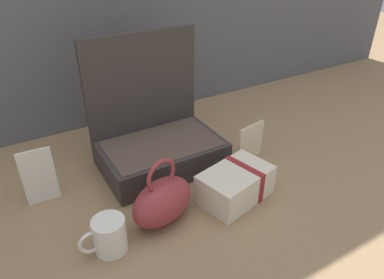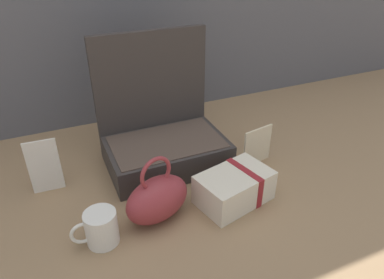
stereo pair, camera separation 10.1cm
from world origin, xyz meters
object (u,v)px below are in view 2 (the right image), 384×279
at_px(cream_toiletry_bag, 235,187).
at_px(open_suitcase, 162,135).
at_px(info_card_left, 257,146).
at_px(teal_pouch_handbag, 157,198).
at_px(poster_card_right, 44,166).
at_px(coffee_mug, 101,228).

bearing_deg(cream_toiletry_bag, open_suitcase, 112.35).
bearing_deg(info_card_left, teal_pouch_handbag, -173.47).
relative_size(teal_pouch_handbag, poster_card_right, 1.21).
xyz_separation_m(teal_pouch_handbag, poster_card_right, (-0.27, 0.25, 0.02)).
relative_size(open_suitcase, cream_toiletry_bag, 1.80).
height_order(teal_pouch_handbag, cream_toiletry_bag, teal_pouch_handbag).
bearing_deg(cream_toiletry_bag, poster_card_right, 151.45).
xyz_separation_m(open_suitcase, teal_pouch_handbag, (-0.11, -0.27, -0.03)).
xyz_separation_m(info_card_left, poster_card_right, (-0.66, 0.13, 0.02)).
relative_size(open_suitcase, info_card_left, 3.17).
height_order(cream_toiletry_bag, coffee_mug, cream_toiletry_bag).
distance_m(open_suitcase, coffee_mug, 0.41).
bearing_deg(teal_pouch_handbag, info_card_left, 17.04).
bearing_deg(poster_card_right, open_suitcase, 5.65).
bearing_deg(coffee_mug, poster_card_right, 110.82).
bearing_deg(open_suitcase, poster_card_right, -177.30).
bearing_deg(poster_card_right, info_card_left, -8.06).
xyz_separation_m(coffee_mug, poster_card_right, (-0.11, 0.28, 0.04)).
distance_m(coffee_mug, poster_card_right, 0.30).
bearing_deg(open_suitcase, coffee_mug, -132.74).
relative_size(cream_toiletry_bag, coffee_mug, 1.98).
bearing_deg(coffee_mug, teal_pouch_handbag, 9.66).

